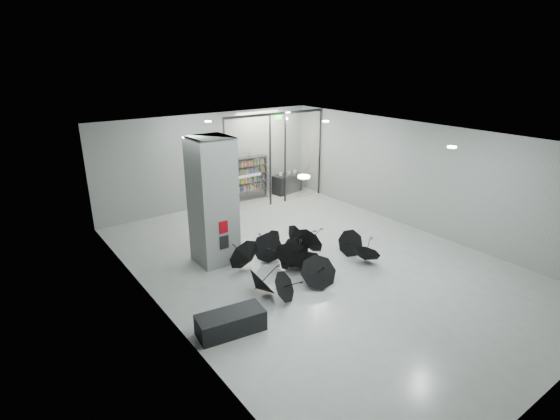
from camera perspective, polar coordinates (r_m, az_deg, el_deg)
room at (r=12.90m, az=5.02°, el=4.49°), size 14.00×14.02×4.01m
column at (r=13.39m, az=-8.90°, el=1.13°), size 1.20×1.20×4.00m
fire_cabinet at (r=13.10m, az=-7.49°, el=-2.26°), size 0.28×0.04×0.38m
info_panel at (r=13.29m, az=-7.40°, el=-4.26°), size 0.30×0.03×0.42m
exit_sign at (r=18.25m, az=-0.19°, el=12.17°), size 0.30×0.06×0.15m
glass_partition at (r=18.69m, az=-0.56°, el=7.25°), size 5.06×0.08×4.00m
bench at (r=10.60m, az=-6.54°, el=-14.59°), size 1.69×0.91×0.52m
bookshelf at (r=19.67m, az=-4.10°, el=4.23°), size 1.82×0.56×1.97m
shop_counter at (r=20.73m, az=0.97°, el=3.56°), size 1.57×0.83×0.90m
umbrella_cluster at (r=13.26m, az=1.96°, el=-6.70°), size 5.04×3.51×1.29m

